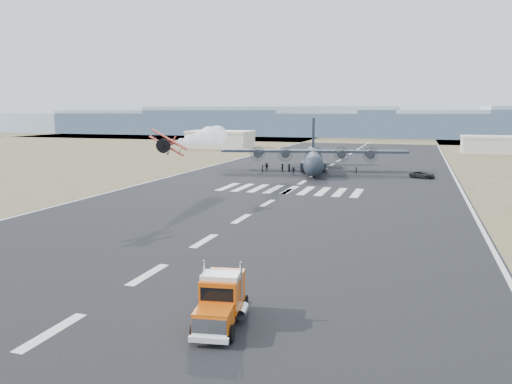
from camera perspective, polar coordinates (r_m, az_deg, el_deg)
The scene contains 23 objects.
ground at distance 44.69m, azimuth -12.25°, elevation -9.21°, with size 500.00×500.00×0.00m, color black.
scrub_far at distance 267.74m, azimuth 13.42°, elevation 5.90°, with size 500.00×80.00×0.00m, color brown.
runway_markings at distance 99.88m, azimuth 5.29°, elevation 1.09°, with size 60.00×260.00×0.01m, color silver, non-canonical shape.
ridge_seg_a at distance 367.33m, azimuth -18.30°, elevation 7.52°, with size 150.00×50.00×13.00m, color #879BAC.
ridge_seg_b at distance 333.12m, azimuth -9.16°, elevation 7.91°, with size 150.00×50.00×15.00m, color #879BAC.
ridge_seg_c at distance 308.97m, azimuth 1.73°, elevation 8.12°, with size 150.00×50.00×17.00m, color #879BAC.
ridge_seg_d at distance 297.39m, azimuth 13.95°, elevation 7.44°, with size 150.00×50.00×13.00m, color #879BAC.
ridge_seg_e at distance 299.71m, azimuth 26.53°, elevation 6.95°, with size 150.00×50.00×15.00m, color #879BAC.
hangar_left at distance 196.18m, azimuth -4.10°, elevation 6.04°, with size 24.50×14.50×6.70m.
hangar_right at distance 188.39m, azimuth 25.49°, elevation 4.93°, with size 20.50×12.50×5.90m.
semi_truck at distance 33.65m, azimuth -4.01°, elevation -12.12°, with size 3.62×7.97×3.50m.
aerobatic_biplane at distance 72.00m, azimuth -10.08°, elevation 5.50°, with size 5.10×5.21×4.04m.
smoke_trail at distance 91.14m, azimuth -5.34°, elevation 6.43°, with size 4.60×24.29×3.62m.
transport_aircraft at distance 120.25m, azimuth 6.56°, elevation 3.97°, with size 43.06×35.25×12.48m.
support_vehicle at distance 111.74m, azimuth 18.48°, elevation 1.89°, with size 2.42×5.26×1.46m, color black.
crew_a at distance 114.91m, azimuth 0.74°, elevation 2.65°, with size 0.68×0.56×1.87m, color black.
crew_b at distance 113.56m, azimuth 5.33°, elevation 2.45°, with size 0.76×0.47×1.56m, color black.
crew_c at distance 118.15m, azimuth 3.06°, elevation 2.80°, with size 1.17×0.54×1.81m, color black.
crew_d at distance 111.45m, azimuth 4.31°, elevation 2.43°, with size 1.10×0.57×1.89m, color black.
crew_e at distance 118.29m, azimuth 3.80°, elevation 2.79°, with size 0.87×0.54×1.79m, color black.
crew_f at distance 119.83m, azimuth 1.22°, elevation 2.91°, with size 1.74×0.56×1.87m, color black.
crew_g at distance 115.22m, azimuth 11.37°, elevation 2.42°, with size 0.59×0.48×1.61m, color black.
crew_h at distance 112.57m, azimuth 5.59°, elevation 2.40°, with size 0.78×0.48×1.60m, color black.
Camera 1 is at (21.72, -36.50, 13.90)m, focal length 35.00 mm.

